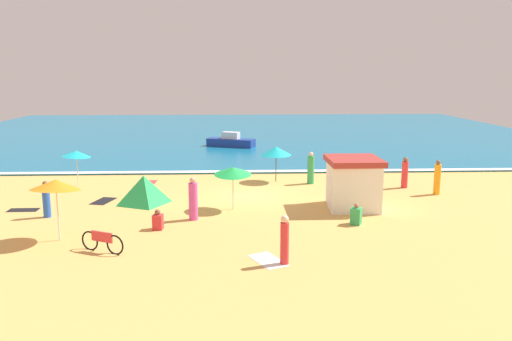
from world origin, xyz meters
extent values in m
plane|color=#E0A856|center=(0.00, 0.00, 0.00)|extent=(60.00, 60.00, 0.00)
cube|color=#146B93|center=(0.00, 28.00, 0.05)|extent=(60.00, 44.00, 0.10)
cube|color=white|center=(0.00, 6.30, 0.10)|extent=(57.00, 0.70, 0.01)
cube|color=white|center=(4.67, -2.29, 1.04)|extent=(2.36, 2.59, 2.09)
cube|color=#A5332D|center=(4.67, -2.29, 2.22)|extent=(2.38, 2.64, 0.25)
cylinder|color=silver|center=(-0.85, -2.27, 0.95)|extent=(0.05, 0.05, 1.90)
cone|color=green|center=(-0.85, -2.27, 1.79)|extent=(1.71, 1.73, 0.50)
cylinder|color=#4C3823|center=(1.61, 3.72, 0.98)|extent=(0.05, 0.05, 1.97)
cone|color=#19B7C6|center=(1.61, 3.72, 1.77)|extent=(2.22, 2.23, 0.55)
cylinder|color=silver|center=(-7.34, -6.44, 1.13)|extent=(0.05, 0.05, 2.27)
cone|color=orange|center=(-7.34, -6.44, 2.13)|extent=(2.37, 2.38, 0.57)
cylinder|color=silver|center=(-9.43, 3.03, 0.95)|extent=(0.05, 0.05, 1.91)
cone|color=#19B7C6|center=(-9.43, 3.03, 1.79)|extent=(1.79, 1.77, 0.45)
pyramid|color=green|center=(-5.08, -1.16, 0.69)|extent=(2.40, 2.34, 1.39)
torus|color=black|center=(-5.91, -7.55, 0.33)|extent=(0.67, 0.37, 0.72)
torus|color=black|center=(-4.93, -8.04, 0.33)|extent=(0.67, 0.37, 0.72)
cube|color=red|center=(-5.42, -7.79, 0.55)|extent=(0.82, 0.44, 0.36)
cylinder|color=green|center=(3.52, 3.03, 0.78)|extent=(0.54, 0.54, 1.57)
sphere|color=beige|center=(3.52, 3.03, 1.68)|extent=(0.25, 0.25, 0.25)
cylinder|color=red|center=(8.45, 1.75, 0.73)|extent=(0.45, 0.45, 1.45)
sphere|color=brown|center=(8.45, 1.75, 1.56)|extent=(0.25, 0.25, 0.25)
cylinder|color=red|center=(0.82, -9.22, 0.70)|extent=(0.39, 0.39, 1.41)
sphere|color=beige|center=(0.82, -9.22, 1.52)|extent=(0.26, 0.26, 0.26)
cube|color=green|center=(4.21, -4.91, 0.35)|extent=(0.55, 0.55, 0.70)
sphere|color=#9E6B47|center=(4.21, -4.91, 0.79)|extent=(0.20, 0.20, 0.20)
cylinder|color=#D84CA5|center=(-2.54, -3.92, 0.80)|extent=(0.50, 0.50, 1.60)
sphere|color=#DBA884|center=(-2.54, -3.92, 1.71)|extent=(0.26, 0.26, 0.26)
cube|color=red|center=(-3.86, -5.23, 0.30)|extent=(0.42, 0.42, 0.60)
sphere|color=brown|center=(-3.86, -5.23, 0.70)|extent=(0.23, 0.23, 0.23)
cylinder|color=blue|center=(-8.91, -3.25, 0.69)|extent=(0.38, 0.38, 1.39)
sphere|color=brown|center=(-8.91, -3.25, 1.49)|extent=(0.23, 0.23, 0.23)
cylinder|color=orange|center=(9.60, 0.14, 0.78)|extent=(0.45, 0.45, 1.57)
sphere|color=brown|center=(9.60, 0.14, 1.67)|extent=(0.23, 0.23, 0.23)
cube|color=black|center=(-7.18, -0.53, 0.01)|extent=(1.11, 1.64, 0.01)
cube|color=black|center=(-10.42, -2.05, 0.01)|extent=(1.35, 0.69, 0.01)
cube|color=white|center=(0.31, -8.90, 0.01)|extent=(1.37, 1.71, 0.01)
cube|color=red|center=(-5.78, 3.55, 0.01)|extent=(1.05, 1.54, 0.01)
cube|color=navy|center=(-1.03, 17.25, 0.43)|extent=(4.13, 2.64, 0.66)
cube|color=silver|center=(-1.03, 17.25, 1.04)|extent=(1.56, 1.21, 0.56)
camera|label=1|loc=(-0.81, -25.06, 6.18)|focal=35.94mm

